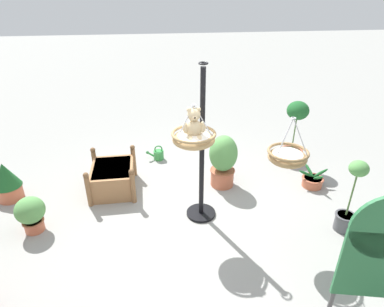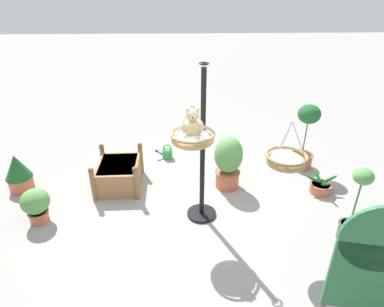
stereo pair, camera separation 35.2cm
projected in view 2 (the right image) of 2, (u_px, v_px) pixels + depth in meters
name	position (u px, v px, depth m)	size (l,w,h in m)	color
ground_plane	(192.00, 214.00, 5.00)	(40.00, 40.00, 0.00)	gray
display_pole_central	(202.00, 176.00, 4.65)	(0.44, 0.44, 2.30)	black
hanging_basket_with_teddy	(192.00, 138.00, 4.09)	(0.57, 0.57, 0.55)	tan
teddy_bear	(192.00, 126.00, 3.99)	(0.28, 0.25, 0.41)	#D1B789
hanging_basket_left_high	(286.00, 160.00, 3.83)	(0.50, 0.50, 0.60)	#A37F51
wooden_planter_box	(119.00, 173.00, 5.59)	(0.79, 0.95, 0.61)	#9E7047
potted_plant_flowering_red	(18.00, 173.00, 5.43)	(0.43, 0.43, 0.66)	#BC6042
potted_plant_tall_leafy	(305.00, 136.00, 5.98)	(0.43, 0.43, 1.25)	#AD563D
potted_plant_bushy_green	(354.00, 211.00, 4.29)	(0.29, 0.29, 1.12)	#4C4C51
potted_plant_small_succulent	(36.00, 204.00, 4.71)	(0.40, 0.40, 0.54)	#BC6042
potted_plant_trailing_ivy	(320.00, 186.00, 5.46)	(0.54, 0.51, 0.34)	#BC6042
potted_plant_broad_leaf	(228.00, 161.00, 5.45)	(0.48, 0.48, 0.94)	#BC6042
display_sign_board	(374.00, 263.00, 2.93)	(0.71, 0.20, 1.54)	#286B3D
watering_can	(167.00, 153.00, 6.54)	(0.35, 0.20, 0.30)	#338C3F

